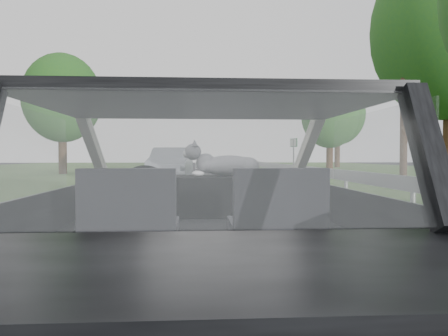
{
  "coord_description": "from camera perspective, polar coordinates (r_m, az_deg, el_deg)",
  "views": [
    {
      "loc": [
        -0.05,
        -2.67,
        1.16
      ],
      "look_at": [
        0.16,
        0.54,
        1.06
      ],
      "focal_mm": 35.0,
      "sensor_mm": 36.0,
      "label": 1
    }
  ],
  "objects": [
    {
      "name": "highway_sign",
      "position": [
        28.67,
        9.08,
        1.57
      ],
      "size": [
        0.33,
        0.9,
        2.27
      ],
      "primitive_type": "cube",
      "rotation": [
        0.0,
        0.0,
        0.27
      ],
      "color": "#0B5020",
      "rests_on": "ground"
    },
    {
      "name": "tree_3",
      "position": [
        44.3,
        14.6,
        5.34
      ],
      "size": [
        6.21,
        6.21,
        8.12
      ],
      "primitive_type": null,
      "rotation": [
        0.0,
        0.0,
        -0.18
      ],
      "color": "#205321",
      "rests_on": "ground"
    },
    {
      "name": "dashboard",
      "position": [
        3.31,
        -2.9,
        -3.67
      ],
      "size": [
        1.58,
        0.45,
        0.3
      ],
      "primitive_type": "cube",
      "color": "black",
      "rests_on": "subject_car"
    },
    {
      "name": "steering_wheel",
      "position": [
        3.03,
        -10.41,
        -2.85
      ],
      "size": [
        0.36,
        0.36,
        0.04
      ],
      "primitive_type": "torus",
      "color": "black",
      "rests_on": "dashboard"
    },
    {
      "name": "tree_2",
      "position": [
        32.94,
        13.65,
        5.04
      ],
      "size": [
        4.57,
        4.57,
        6.28
      ],
      "primitive_type": null,
      "rotation": [
        0.0,
        0.0,
        -0.11
      ],
      "color": "#205321",
      "rests_on": "ground"
    },
    {
      "name": "cat",
      "position": [
        3.34,
        0.66,
        0.49
      ],
      "size": [
        0.61,
        0.2,
        0.27
      ],
      "primitive_type": "ellipsoid",
      "rotation": [
        0.0,
        0.0,
        0.01
      ],
      "color": "gray",
      "rests_on": "dashboard"
    },
    {
      "name": "guardrail",
      "position": [
        13.41,
        15.18,
        -0.88
      ],
      "size": [
        0.05,
        90.0,
        0.32
      ],
      "primitive_type": "cube",
      "color": "#A6A7A8",
      "rests_on": "ground"
    },
    {
      "name": "driver_seat",
      "position": [
        2.42,
        -12.11,
        -4.94
      ],
      "size": [
        0.5,
        0.72,
        0.42
      ],
      "primitive_type": "cube",
      "color": "black",
      "rests_on": "subject_car"
    },
    {
      "name": "other_car",
      "position": [
        19.3,
        -6.91,
        0.44
      ],
      "size": [
        2.09,
        4.7,
        1.51
      ],
      "primitive_type": "imported",
      "rotation": [
        0.0,
        0.0,
        -0.06
      ],
      "color": "#A8ADB9",
      "rests_on": "ground"
    },
    {
      "name": "tree_6",
      "position": [
        29.15,
        -20.37,
        6.44
      ],
      "size": [
        6.3,
        6.3,
        7.3
      ],
      "primitive_type": null,
      "rotation": [
        0.0,
        0.0,
        -0.4
      ],
      "color": "#205321",
      "rests_on": "ground"
    },
    {
      "name": "passenger_seat",
      "position": [
        2.44,
        6.89,
        -4.87
      ],
      "size": [
        0.5,
        0.72,
        0.42
      ],
      "primitive_type": "cube",
      "color": "black",
      "rests_on": "subject_car"
    },
    {
      "name": "subject_car",
      "position": [
        2.71,
        -2.7,
        -7.52
      ],
      "size": [
        1.8,
        4.0,
        1.45
      ],
      "primitive_type": "cube",
      "color": "black",
      "rests_on": "ground"
    },
    {
      "name": "utility_pole",
      "position": [
        17.78,
        22.49,
        11.07
      ],
      "size": [
        0.35,
        0.35,
        8.21
      ],
      "primitive_type": "cylinder",
      "rotation": [
        0.0,
        0.0,
        0.41
      ],
      "color": "#4C3B2B",
      "rests_on": "ground"
    }
  ]
}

